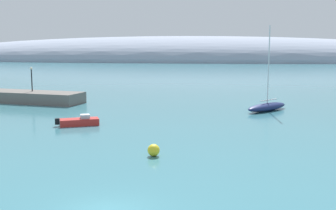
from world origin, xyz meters
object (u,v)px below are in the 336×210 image
(motorboat_red_alongside_breakwater, at_px, (79,121))
(harbor_lamp_post, at_px, (32,76))
(mooring_buoy_yellow, at_px, (154,150))
(sailboat_navy_mid_mooring, at_px, (267,106))

(motorboat_red_alongside_breakwater, bearing_deg, harbor_lamp_post, 104.74)
(mooring_buoy_yellow, bearing_deg, harbor_lamp_post, 131.58)
(motorboat_red_alongside_breakwater, distance_m, harbor_lamp_post, 20.02)
(mooring_buoy_yellow, bearing_deg, sailboat_navy_mid_mooring, 65.94)
(sailboat_navy_mid_mooring, bearing_deg, harbor_lamp_post, -55.27)
(motorboat_red_alongside_breakwater, xyz_separation_m, harbor_lamp_post, (-12.79, 15.04, 3.34))
(sailboat_navy_mid_mooring, xyz_separation_m, mooring_buoy_yellow, (-9.85, -22.06, -0.12))
(motorboat_red_alongside_breakwater, bearing_deg, mooring_buoy_yellow, -72.30)
(mooring_buoy_yellow, height_order, harbor_lamp_post, harbor_lamp_post)
(sailboat_navy_mid_mooring, distance_m, motorboat_red_alongside_breakwater, 22.73)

